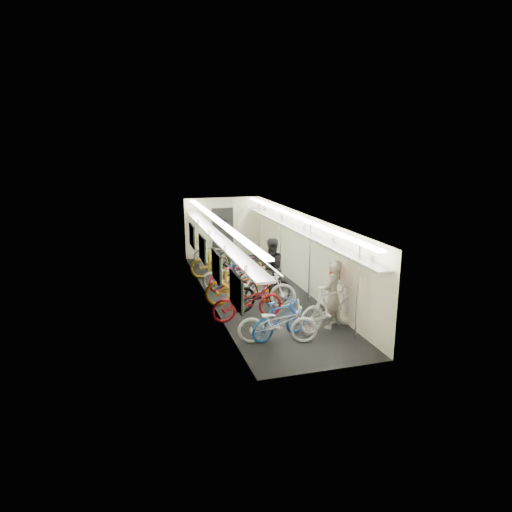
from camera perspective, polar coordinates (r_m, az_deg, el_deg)
train_car_shell at (r=14.09m, az=-2.00°, el=2.35°), size 10.00×10.00×10.00m
bicycle_0 at (r=10.54m, az=2.74°, el=-8.37°), size 1.94×1.08×0.96m
bicycle_1 at (r=10.76m, az=3.04°, el=-7.93°), size 1.64×0.90×0.95m
bicycle_2 at (r=11.86m, az=-1.11°, el=-5.67°), size 1.94×0.78×1.00m
bicycle_3 at (r=12.54m, az=0.76°, el=-4.18°), size 2.01×1.03×1.16m
bicycle_4 at (r=12.99m, az=-1.71°, el=-3.62°), size 2.20×0.89×1.13m
bicycle_5 at (r=12.62m, az=0.79°, el=-4.16°), size 1.94×1.09×1.12m
bicycle_6 at (r=14.14m, az=-3.22°, el=-2.59°), size 1.87×1.25×0.93m
bicycle_7 at (r=14.55m, az=-2.09°, el=-1.92°), size 1.76×0.99×1.02m
bicycle_8 at (r=14.38m, az=-2.77°, el=-2.16°), size 2.01×1.32×1.00m
bicycle_9 at (r=15.41m, az=-2.74°, el=-1.20°), size 1.57×0.53×0.93m
bicycle_10 at (r=15.69m, az=-4.53°, el=-0.68°), size 2.06×0.79×1.07m
bicycle_11 at (r=11.33m, az=9.31°, el=-6.36°), size 2.02×1.12×1.17m
bicycle_12 at (r=17.19m, az=-4.92°, el=0.38°), size 1.90×1.25×0.94m
bicycle_14 at (r=16.92m, az=-4.29°, el=0.24°), size 1.88×0.69×0.98m
passenger_near at (r=11.43m, az=9.54°, el=-4.72°), size 0.74×0.72×1.72m
passenger_mid at (r=13.41m, az=1.85°, el=-1.55°), size 0.93×0.76×1.81m
backpack at (r=11.76m, az=9.84°, el=-2.06°), size 0.29×0.23×0.38m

